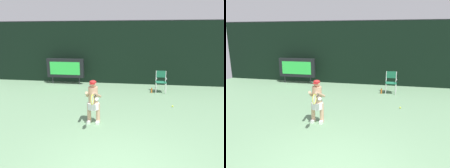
{
  "view_description": "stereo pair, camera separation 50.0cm",
  "coord_description": "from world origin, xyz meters",
  "views": [
    {
      "loc": [
        0.4,
        -3.39,
        2.86
      ],
      "look_at": [
        -0.67,
        3.97,
        1.05
      ],
      "focal_mm": 32.59,
      "sensor_mm": 36.0,
      "label": 1
    },
    {
      "loc": [
        0.89,
        -3.3,
        2.86
      ],
      "look_at": [
        -0.67,
        3.97,
        1.05
      ],
      "focal_mm": 32.59,
      "sensor_mm": 36.0,
      "label": 2
    }
  ],
  "objects": [
    {
      "name": "tennis_player",
      "position": [
        -1.11,
        2.76,
        0.78
      ],
      "size": [
        0.54,
        0.61,
        1.45
      ],
      "color": "white",
      "rests_on": "ground"
    },
    {
      "name": "backdrop_screen",
      "position": [
        0.0,
        8.5,
        1.81
      ],
      "size": [
        18.0,
        0.12,
        3.66
      ],
      "color": "black",
      "rests_on": "ground"
    },
    {
      "name": "scoreboard",
      "position": [
        -4.0,
        7.88,
        0.95
      ],
      "size": [
        2.2,
        0.21,
        1.5
      ],
      "color": "black",
      "rests_on": "ground"
    },
    {
      "name": "tennis_racket",
      "position": [
        -0.97,
        2.09,
        1.03
      ],
      "size": [
        0.03,
        0.6,
        0.31
      ],
      "rotation": [
        0.0,
        0.0,
        -0.32
      ],
      "color": "black"
    },
    {
      "name": "umpire_chair",
      "position": [
        1.41,
        6.86,
        0.62
      ],
      "size": [
        0.52,
        0.44,
        1.08
      ],
      "color": "white",
      "rests_on": "ground"
    },
    {
      "name": "tennis_ball_loose",
      "position": [
        1.72,
        4.67,
        0.03
      ],
      "size": [
        0.07,
        0.07,
        0.07
      ],
      "color": "#CCDB3D",
      "rests_on": "ground"
    },
    {
      "name": "water_bottle",
      "position": [
        0.96,
        6.67,
        0.12
      ],
      "size": [
        0.07,
        0.07,
        0.27
      ],
      "color": "orange",
      "rests_on": "ground"
    }
  ]
}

